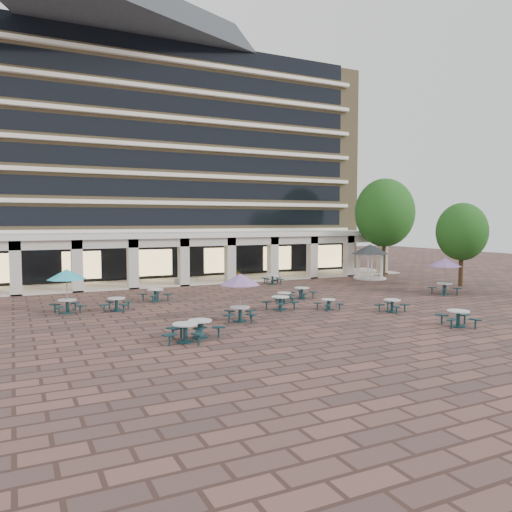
% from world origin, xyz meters
% --- Properties ---
extents(ground, '(120.00, 120.00, 0.00)m').
position_xyz_m(ground, '(0.00, 0.00, 0.00)').
color(ground, brown).
rests_on(ground, ground).
extents(apartment_building, '(40.00, 15.50, 25.20)m').
position_xyz_m(apartment_building, '(0.00, 25.47, 12.60)').
color(apartment_building, '#8B754E').
rests_on(apartment_building, ground).
extents(retail_arcade, '(42.00, 6.60, 4.40)m').
position_xyz_m(retail_arcade, '(0.00, 14.80, 3.00)').
color(retail_arcade, white).
rests_on(retail_arcade, ground).
extents(picnic_table_0, '(2.33, 2.33, 0.85)m').
position_xyz_m(picnic_table_0, '(-8.09, -6.48, 0.51)').
color(picnic_table_0, '#13373A').
rests_on(picnic_table_0, ground).
extents(picnic_table_1, '(2.28, 2.28, 0.84)m').
position_xyz_m(picnic_table_1, '(-7.22, -5.96, 0.50)').
color(picnic_table_1, '#13373A').
rests_on(picnic_table_1, ground).
extents(picnic_table_2, '(2.04, 2.04, 0.75)m').
position_xyz_m(picnic_table_2, '(5.31, -4.71, 0.45)').
color(picnic_table_2, '#13373A').
rests_on(picnic_table_2, ground).
extents(picnic_table_3, '(2.29, 2.29, 0.83)m').
position_xyz_m(picnic_table_3, '(5.52, -9.42, 0.50)').
color(picnic_table_3, '#13373A').
rests_on(picnic_table_3, ground).
extents(picnic_table_4, '(2.23, 2.23, 2.57)m').
position_xyz_m(picnic_table_4, '(-12.12, 3.42, 2.19)').
color(picnic_table_4, '#13373A').
rests_on(picnic_table_4, ground).
extents(picnic_table_5, '(2.17, 2.17, 0.82)m').
position_xyz_m(picnic_table_5, '(-0.31, -1.12, 0.49)').
color(picnic_table_5, '#13373A').
rests_on(picnic_table_5, ground).
extents(picnic_table_6, '(2.22, 2.22, 2.56)m').
position_xyz_m(picnic_table_6, '(-3.97, -3.28, 2.18)').
color(picnic_table_6, '#13373A').
rests_on(picnic_table_6, ground).
extents(picnic_table_7, '(1.53, 1.53, 0.65)m').
position_xyz_m(picnic_table_7, '(2.33, -2.40, 0.39)').
color(picnic_table_7, '#13373A').
rests_on(picnic_table_7, ground).
extents(picnic_table_8, '(2.16, 2.16, 0.79)m').
position_xyz_m(picnic_table_8, '(-9.39, 2.85, 0.47)').
color(picnic_table_8, '#13373A').
rests_on(picnic_table_8, ground).
extents(picnic_table_9, '(1.90, 1.90, 0.69)m').
position_xyz_m(picnic_table_9, '(1.13, 0.98, 0.41)').
color(picnic_table_9, '#13373A').
rests_on(picnic_table_9, ground).
extents(picnic_table_10, '(2.13, 2.13, 0.78)m').
position_xyz_m(picnic_table_10, '(3.15, 2.08, 0.46)').
color(picnic_table_10, '#13373A').
rests_on(picnic_table_10, ground).
extents(picnic_table_11, '(2.33, 2.33, 2.70)m').
position_xyz_m(picnic_table_11, '(13.60, -0.90, 2.29)').
color(picnic_table_11, '#13373A').
rests_on(picnic_table_11, ground).
extents(picnic_table_12, '(2.17, 2.17, 0.81)m').
position_xyz_m(picnic_table_12, '(-6.32, 5.49, 0.49)').
color(picnic_table_12, '#13373A').
rests_on(picnic_table_12, ground).
extents(picnic_table_13, '(2.10, 2.10, 0.80)m').
position_xyz_m(picnic_table_13, '(5.04, 10.00, 0.48)').
color(picnic_table_13, '#13373A').
rests_on(picnic_table_13, ground).
extents(gazebo, '(3.45, 3.45, 3.21)m').
position_xyz_m(gazebo, '(15.11, 9.53, 2.42)').
color(gazebo, beige).
rests_on(gazebo, ground).
extents(tree_east_a, '(4.15, 4.15, 6.92)m').
position_xyz_m(tree_east_a, '(18.54, 2.03, 4.52)').
color(tree_east_a, '#46341C').
rests_on(tree_east_a, ground).
extents(tree_east_c, '(5.69, 5.69, 9.48)m').
position_xyz_m(tree_east_c, '(17.30, 10.18, 6.20)').
color(tree_east_c, '#46341C').
rests_on(tree_east_c, ground).
extents(planter_left, '(1.50, 0.64, 1.19)m').
position_xyz_m(planter_left, '(-1.93, 12.90, 0.45)').
color(planter_left, gray).
rests_on(planter_left, ground).
extents(planter_right, '(1.50, 0.60, 1.22)m').
position_xyz_m(planter_right, '(3.12, 12.90, 0.47)').
color(planter_right, gray).
rests_on(planter_right, ground).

